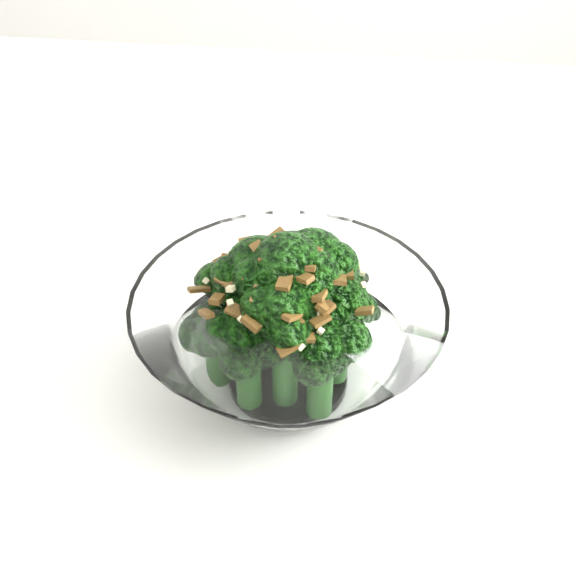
{
  "coord_description": "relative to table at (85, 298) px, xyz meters",
  "views": [
    {
      "loc": [
        0.28,
        -0.45,
        1.14
      ],
      "look_at": [
        0.24,
        -0.08,
        0.83
      ],
      "focal_mm": 50.0,
      "sensor_mm": 36.0,
      "label": 1
    }
  ],
  "objects": [
    {
      "name": "broccoli_dish",
      "position": [
        0.19,
        -0.15,
        0.12
      ],
      "size": [
        0.2,
        0.2,
        0.12
      ],
      "color": "white",
      "rests_on": "table"
    },
    {
      "name": "table",
      "position": [
        0.0,
        0.0,
        0.0
      ],
      "size": [
        1.23,
        0.85,
        0.75
      ],
      "color": "white",
      "rests_on": "ground"
    }
  ]
}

